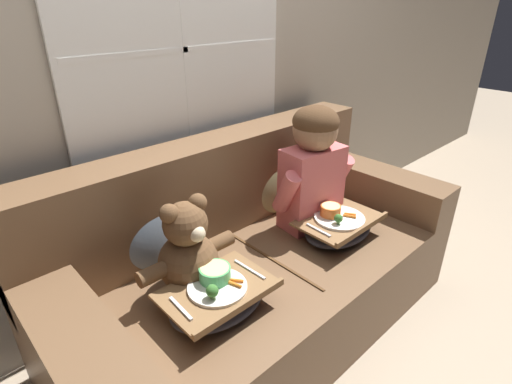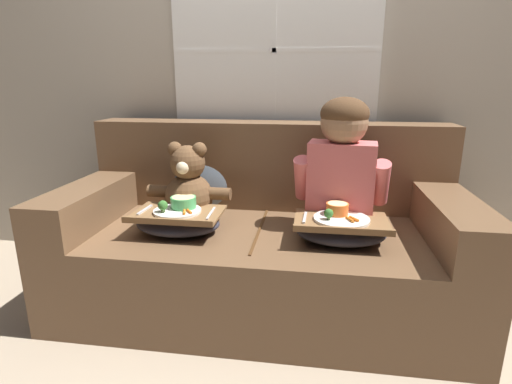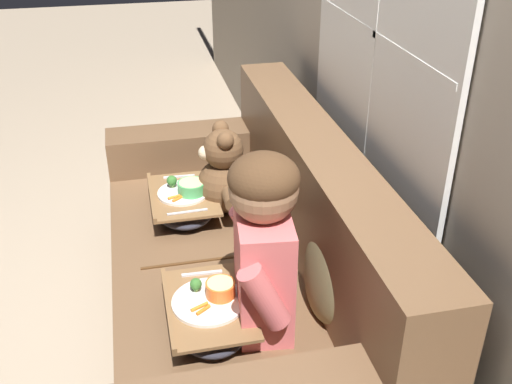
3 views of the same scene
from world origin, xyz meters
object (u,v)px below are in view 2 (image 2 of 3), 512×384
object	(u,v)px
throw_pillow_behind_child	(338,181)
teddy_bear	(188,188)
couch	(263,240)
throw_pillow_behind_teddy	(201,176)
child_figure	(342,158)
lap_tray_teddy	(178,220)
lap_tray_child	(341,229)

from	to	relation	value
throw_pillow_behind_child	teddy_bear	size ratio (longest dim) A/B	0.89
couch	throw_pillow_behind_teddy	xyz separation A→B (m)	(-0.38, 0.21, 0.28)
child_figure	throw_pillow_behind_child	bearing A→B (deg)	89.97
child_figure	teddy_bear	xyz separation A→B (m)	(-0.76, -0.00, -0.17)
child_figure	teddy_bear	size ratio (longest dim) A/B	1.44
child_figure	couch	bearing A→B (deg)	176.31
couch	child_figure	xyz separation A→B (m)	(0.38, -0.02, 0.44)
throw_pillow_behind_teddy	lap_tray_teddy	bearing A→B (deg)	-89.88
couch	throw_pillow_behind_child	distance (m)	0.51
lap_tray_child	throw_pillow_behind_teddy	bearing A→B (deg)	151.22
throw_pillow_behind_teddy	lap_tray_child	bearing A→B (deg)	-28.78
couch	lap_tray_teddy	world-z (taller)	couch
couch	throw_pillow_behind_teddy	bearing A→B (deg)	151.28
lap_tray_child	throw_pillow_behind_child	bearing A→B (deg)	89.82
couch	lap_tray_child	world-z (taller)	couch
couch	teddy_bear	xyz separation A→B (m)	(-0.38, -0.03, 0.27)
teddy_bear	lap_tray_child	distance (m)	0.78
child_figure	lap_tray_teddy	bearing A→B (deg)	-166.40
throw_pillow_behind_child	throw_pillow_behind_teddy	distance (m)	0.76
couch	lap_tray_child	bearing A→B (deg)	-28.83
throw_pillow_behind_teddy	throw_pillow_behind_child	bearing A→B (deg)	0.00
lap_tray_child	lap_tray_teddy	bearing A→B (deg)	179.97
throw_pillow_behind_child	lap_tray_child	distance (m)	0.43
teddy_bear	child_figure	bearing A→B (deg)	0.34
couch	throw_pillow_behind_child	bearing A→B (deg)	28.72
throw_pillow_behind_child	child_figure	xyz separation A→B (m)	(-0.00, -0.23, 0.17)
child_figure	lap_tray_teddy	world-z (taller)	child_figure
couch	child_figure	size ratio (longest dim) A/B	3.11
lap_tray_child	lap_tray_teddy	distance (m)	0.75
throw_pillow_behind_child	teddy_bear	distance (m)	0.79
couch	teddy_bear	size ratio (longest dim) A/B	4.49
throw_pillow_behind_teddy	child_figure	bearing A→B (deg)	-17.03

